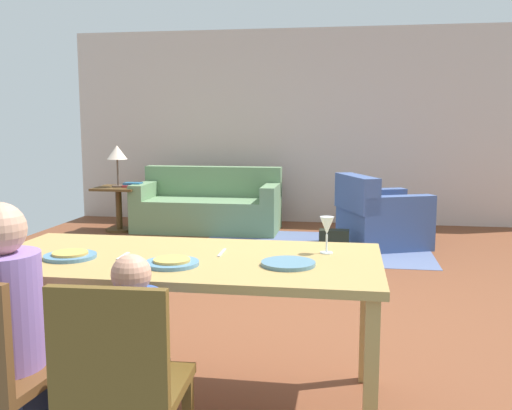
{
  "coord_description": "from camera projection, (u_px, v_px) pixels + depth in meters",
  "views": [
    {
      "loc": [
        0.51,
        -4.24,
        1.41
      ],
      "look_at": [
        -0.11,
        -0.35,
        0.85
      ],
      "focal_mm": 40.81,
      "sensor_mm": 36.0,
      "label": 1
    }
  ],
  "objects": [
    {
      "name": "table_lamp",
      "position": [
        117.0,
        154.0,
        7.5
      ],
      "size": [
        0.26,
        0.26,
        0.54
      ],
      "color": "brown",
      "rests_on": "side_table"
    },
    {
      "name": "plate_near_child",
      "position": [
        172.0,
        263.0,
        2.67
      ],
      "size": [
        0.25,
        0.25,
        0.02
      ],
      "primitive_type": "cylinder",
      "color": "#5284A9",
      "rests_on": "dining_table"
    },
    {
      "name": "dining_table",
      "position": [
        183.0,
        270.0,
        2.86
      ],
      "size": [
        1.92,
        0.92,
        0.76
      ],
      "color": "#AC894A",
      "rests_on": "ground_plane"
    },
    {
      "name": "armchair",
      "position": [
        379.0,
        218.0,
        6.67
      ],
      "size": [
        1.12,
        1.11,
        0.82
      ],
      "color": "#405588",
      "rests_on": "ground_plane"
    },
    {
      "name": "fork",
      "position": [
        123.0,
        256.0,
        2.84
      ],
      "size": [
        0.02,
        0.15,
        0.01
      ],
      "primitive_type": "cube",
      "rotation": [
        0.0,
        0.0,
        0.03
      ],
      "color": "silver",
      "rests_on": "dining_table"
    },
    {
      "name": "person_child",
      "position": [
        137.0,
        377.0,
        2.25
      ],
      "size": [
        0.22,
        0.29,
        0.92
      ],
      "color": "#2C2F50",
      "rests_on": "ground_plane"
    },
    {
      "name": "dining_chair_child",
      "position": [
        121.0,
        381.0,
        2.08
      ],
      "size": [
        0.44,
        0.44,
        0.87
      ],
      "color": "brown",
      "rests_on": "ground_plane"
    },
    {
      "name": "ground_plane",
      "position": [
        287.0,
        286.0,
        5.1
      ],
      "size": [
        6.91,
        6.58,
        0.02
      ],
      "primitive_type": "cube",
      "color": "brown"
    },
    {
      "name": "knife",
      "position": [
        222.0,
        253.0,
        2.92
      ],
      "size": [
        0.02,
        0.17,
        0.01
      ],
      "primitive_type": "cube",
      "rotation": [
        0.0,
        0.0,
        0.02
      ],
      "color": "silver",
      "rests_on": "dining_table"
    },
    {
      "name": "back_wall",
      "position": [
        313.0,
        127.0,
        8.17
      ],
      "size": [
        6.91,
        0.1,
        2.7
      ],
      "primitive_type": "cube",
      "color": "beige",
      "rests_on": "ground_plane"
    },
    {
      "name": "handbag",
      "position": [
        334.0,
        242.0,
        6.3
      ],
      "size": [
        0.32,
        0.16,
        0.26
      ],
      "primitive_type": "cube",
      "color": "black",
      "rests_on": "ground_plane"
    },
    {
      "name": "pizza_near_man",
      "position": [
        70.0,
        253.0,
        2.81
      ],
      "size": [
        0.17,
        0.17,
        0.01
      ],
      "primitive_type": "cylinder",
      "color": "gold",
      "rests_on": "plate_near_man"
    },
    {
      "name": "side_table",
      "position": [
        119.0,
        202.0,
        7.59
      ],
      "size": [
        0.56,
        0.56,
        0.58
      ],
      "color": "#4E3519",
      "rests_on": "ground_plane"
    },
    {
      "name": "couch",
      "position": [
        209.0,
        207.0,
        7.68
      ],
      "size": [
        1.87,
        0.86,
        0.82
      ],
      "color": "#64875D",
      "rests_on": "ground_plane"
    },
    {
      "name": "pizza_near_child",
      "position": [
        172.0,
        260.0,
        2.67
      ],
      "size": [
        0.17,
        0.17,
        0.01
      ],
      "primitive_type": "cylinder",
      "color": "gold",
      "rests_on": "plate_near_child"
    },
    {
      "name": "plate_near_woman",
      "position": [
        288.0,
        263.0,
        2.66
      ],
      "size": [
        0.25,
        0.25,
        0.02
      ],
      "primitive_type": "cylinder",
      "color": "slate",
      "rests_on": "dining_table"
    },
    {
      "name": "book_upper",
      "position": [
        133.0,
        184.0,
        7.57
      ],
      "size": [
        0.22,
        0.16,
        0.03
      ],
      "primitive_type": "cube",
      "color": "#22587D",
      "rests_on": "book_lower"
    },
    {
      "name": "plate_near_man",
      "position": [
        70.0,
        256.0,
        2.81
      ],
      "size": [
        0.25,
        0.25,
        0.02
      ],
      "primitive_type": "cylinder",
      "color": "teal",
      "rests_on": "dining_table"
    },
    {
      "name": "book_lower",
      "position": [
        132.0,
        186.0,
        7.53
      ],
      "size": [
        0.22,
        0.16,
        0.03
      ],
      "primitive_type": "cube",
      "color": "#9E292E",
      "rests_on": "side_table"
    },
    {
      "name": "wine_glass",
      "position": [
        327.0,
        227.0,
        2.9
      ],
      "size": [
        0.07,
        0.07,
        0.19
      ],
      "color": "silver",
      "rests_on": "dining_table"
    },
    {
      "name": "area_rug",
      "position": [
        313.0,
        246.0,
        6.65
      ],
      "size": [
        2.6,
        1.8,
        0.01
      ],
      "primitive_type": "cube",
      "color": "slate",
      "rests_on": "ground_plane"
    },
    {
      "name": "person_man",
      "position": [
        12.0,
        348.0,
        2.33
      ],
      "size": [
        0.3,
        0.41,
        1.11
      ],
      "color": "#2B324D",
      "rests_on": "ground_plane"
    }
  ]
}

